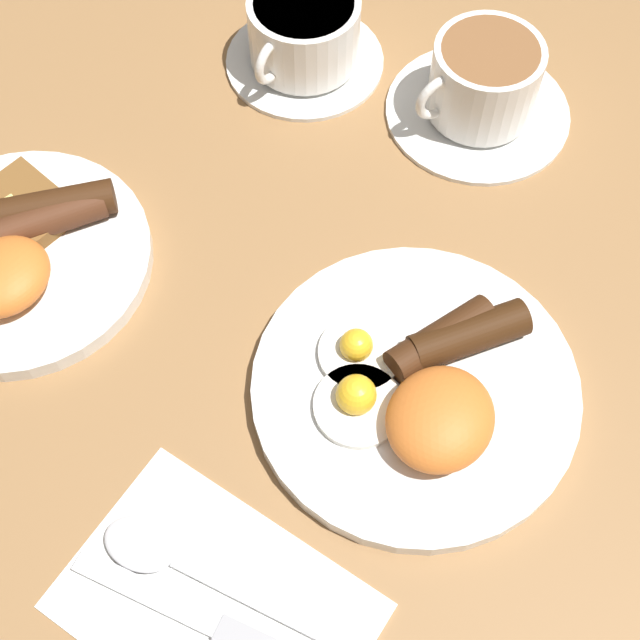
% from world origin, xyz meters
% --- Properties ---
extents(ground_plane, '(3.00, 3.00, 0.00)m').
position_xyz_m(ground_plane, '(0.00, 0.00, 0.00)').
color(ground_plane, olive).
extents(breakfast_plate_near, '(0.24, 0.24, 0.05)m').
position_xyz_m(breakfast_plate_near, '(-0.00, -0.00, 0.02)').
color(breakfast_plate_near, white).
rests_on(breakfast_plate_near, ground_plane).
extents(breakfast_plate_far, '(0.21, 0.21, 0.05)m').
position_xyz_m(breakfast_plate_far, '(-0.06, 0.32, 0.02)').
color(breakfast_plate_far, white).
rests_on(breakfast_plate_far, ground_plane).
extents(teacup_near, '(0.16, 0.16, 0.08)m').
position_xyz_m(teacup_near, '(0.27, 0.08, 0.03)').
color(teacup_near, white).
rests_on(teacup_near, ground_plane).
extents(teacup_far, '(0.15, 0.15, 0.07)m').
position_xyz_m(teacup_far, '(0.24, 0.25, 0.03)').
color(teacup_far, white).
rests_on(teacup_far, ground_plane).
extents(napkin, '(0.14, 0.20, 0.01)m').
position_xyz_m(napkin, '(-0.20, 0.04, 0.00)').
color(napkin, white).
rests_on(napkin, ground_plane).
extents(knife, '(0.04, 0.19, 0.01)m').
position_xyz_m(knife, '(-0.21, 0.03, 0.01)').
color(knife, silver).
rests_on(knife, napkin).
extents(spoon, '(0.04, 0.18, 0.01)m').
position_xyz_m(spoon, '(-0.20, 0.08, 0.01)').
color(spoon, silver).
rests_on(spoon, napkin).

